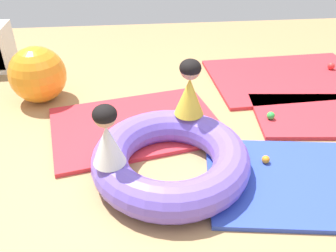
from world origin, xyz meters
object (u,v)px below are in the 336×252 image
at_px(inflatable_cushion, 171,159).
at_px(play_ball_green, 271,116).
at_px(play_ball_red, 331,66).
at_px(exercise_ball_large, 38,75).
at_px(play_ball_orange, 266,159).
at_px(child_in_white, 107,136).
at_px(child_in_yellow, 190,88).

height_order(inflatable_cushion, play_ball_green, inflatable_cushion).
bearing_deg(play_ball_red, exercise_ball_large, -174.06).
distance_m(play_ball_orange, exercise_ball_large, 2.46).
distance_m(inflatable_cushion, play_ball_green, 1.24).
distance_m(child_in_white, play_ball_orange, 1.32).
bearing_deg(play_ball_green, child_in_yellow, -165.63).
xyz_separation_m(child_in_white, play_ball_orange, (1.23, 0.17, -0.44)).
distance_m(play_ball_orange, play_ball_red, 2.24).
xyz_separation_m(inflatable_cushion, play_ball_red, (2.21, 1.73, -0.06)).
bearing_deg(inflatable_cushion, play_ball_orange, 0.27).
bearing_deg(play_ball_green, play_ball_orange, -112.75).
relative_size(child_in_white, exercise_ball_large, 0.78).
bearing_deg(play_ball_red, child_in_yellow, -147.32).
height_order(child_in_yellow, exercise_ball_large, child_in_yellow).
xyz_separation_m(child_in_white, play_ball_red, (2.67, 1.89, -0.43)).
distance_m(inflatable_cushion, exercise_ball_large, 1.86).
bearing_deg(inflatable_cushion, play_ball_green, 31.87).
distance_m(child_in_yellow, play_ball_red, 2.43).
distance_m(inflatable_cushion, child_in_white, 0.61).
distance_m(inflatable_cushion, play_ball_orange, 0.78).
bearing_deg(inflatable_cushion, exercise_ball_large, 132.66).
bearing_deg(exercise_ball_large, play_ball_orange, -33.73).
xyz_separation_m(child_in_yellow, play_ball_orange, (0.58, -0.43, -0.46)).
relative_size(inflatable_cushion, play_ball_red, 14.33).
distance_m(inflatable_cushion, child_in_yellow, 0.62).
bearing_deg(exercise_ball_large, play_ball_green, -17.07).
height_order(inflatable_cushion, exercise_ball_large, exercise_ball_large).
bearing_deg(child_in_white, play_ball_red, -100.19).
height_order(play_ball_red, play_ball_green, play_ball_red).
xyz_separation_m(child_in_white, exercise_ball_large, (-0.80, 1.53, -0.22)).
bearing_deg(play_ball_green, play_ball_red, 42.72).
distance_m(child_in_white, exercise_ball_large, 1.74).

